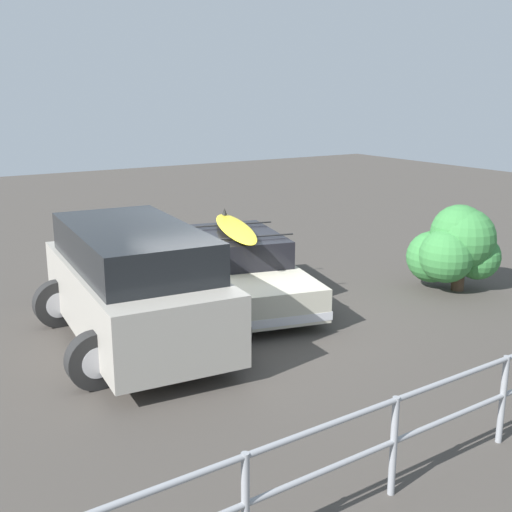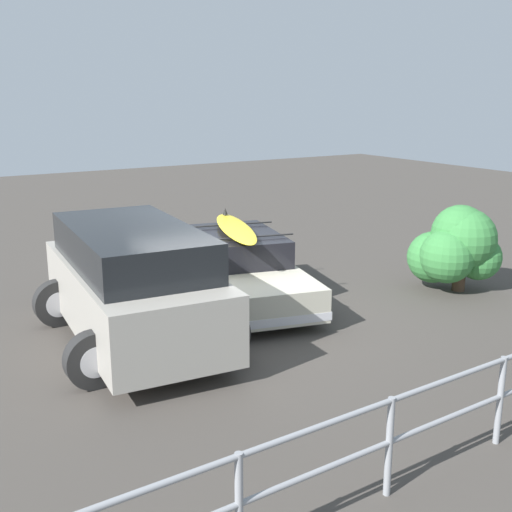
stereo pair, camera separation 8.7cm
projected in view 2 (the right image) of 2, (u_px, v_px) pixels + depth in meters
name	position (u px, v px, depth m)	size (l,w,h in m)	color
ground_plane	(222.00, 318.00, 11.07)	(44.00, 44.00, 0.02)	#423D38
sedan_car	(238.00, 267.00, 12.02)	(2.99, 4.74, 1.51)	#B7B29E
suv_car	(133.00, 283.00, 9.78)	(2.85, 4.61, 1.84)	#9E998E
railing_fence	(450.00, 407.00, 6.49)	(8.50, 0.41, 1.03)	gray
bush_near_left	(457.00, 245.00, 12.34)	(1.65, 1.56, 1.69)	#4C3828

